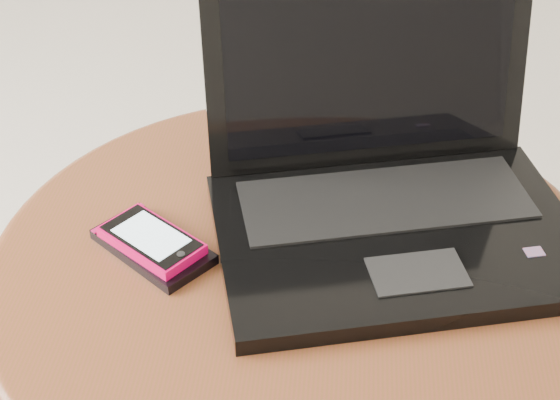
{
  "coord_description": "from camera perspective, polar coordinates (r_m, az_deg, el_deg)",
  "views": [
    {
      "loc": [
        0.14,
        -0.65,
        1.05
      ],
      "look_at": [
        0.08,
        0.0,
        0.56
      ],
      "focal_mm": 54.6,
      "sensor_mm": 36.0,
      "label": 1
    }
  ],
  "objects": [
    {
      "name": "laptop",
      "position": [
        0.88,
        7.3,
        0.97
      ],
      "size": [
        0.42,
        0.38,
        0.24
      ],
      "color": "black",
      "rests_on": "table"
    },
    {
      "name": "phone_black",
      "position": [
        0.86,
        -8.51,
        -3.09
      ],
      "size": [
        0.14,
        0.13,
        0.01
      ],
      "color": "black",
      "rests_on": "table"
    },
    {
      "name": "phone_pink",
      "position": [
        0.85,
        -8.61,
        -2.66
      ],
      "size": [
        0.12,
        0.11,
        0.01
      ],
      "color": "#EB0355",
      "rests_on": "phone_black"
    },
    {
      "name": "table",
      "position": [
        0.93,
        1.25,
        -8.71
      ],
      "size": [
        0.63,
        0.63,
        0.5
      ],
      "color": "brown",
      "rests_on": "ground"
    }
  ]
}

